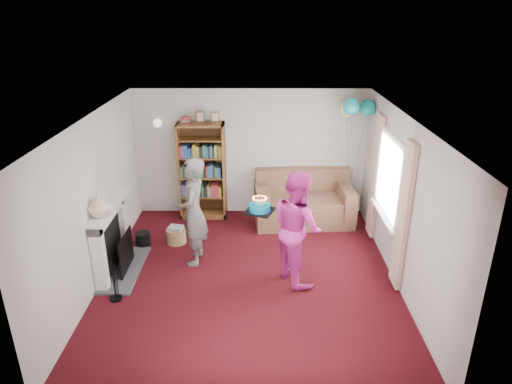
{
  "coord_description": "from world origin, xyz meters",
  "views": [
    {
      "loc": [
        0.14,
        -6.07,
        3.92
      ],
      "look_at": [
        0.11,
        0.6,
        1.19
      ],
      "focal_mm": 32.0,
      "sensor_mm": 36.0,
      "label": 1
    }
  ],
  "objects_px": {
    "bookcase": "(202,172)",
    "sofa": "(303,203)",
    "person_magenta": "(297,227)",
    "birthday_cake": "(260,207)",
    "person_striped": "(194,212)"
  },
  "relations": [
    {
      "from": "bookcase",
      "to": "sofa",
      "type": "xyz_separation_m",
      "value": [
        1.97,
        -0.23,
        -0.57
      ]
    },
    {
      "from": "person_striped",
      "to": "birthday_cake",
      "type": "bearing_deg",
      "value": 66.98
    },
    {
      "from": "sofa",
      "to": "birthday_cake",
      "type": "bearing_deg",
      "value": -117.27
    },
    {
      "from": "bookcase",
      "to": "sofa",
      "type": "bearing_deg",
      "value": -6.56
    },
    {
      "from": "person_magenta",
      "to": "birthday_cake",
      "type": "height_order",
      "value": "person_magenta"
    },
    {
      "from": "bookcase",
      "to": "person_striped",
      "type": "relative_size",
      "value": 1.19
    },
    {
      "from": "sofa",
      "to": "person_magenta",
      "type": "distance_m",
      "value": 2.15
    },
    {
      "from": "bookcase",
      "to": "person_magenta",
      "type": "bearing_deg",
      "value": -53.96
    },
    {
      "from": "sofa",
      "to": "birthday_cake",
      "type": "distance_m",
      "value": 2.35
    },
    {
      "from": "person_magenta",
      "to": "sofa",
      "type": "bearing_deg",
      "value": -33.44
    },
    {
      "from": "bookcase",
      "to": "person_striped",
      "type": "xyz_separation_m",
      "value": [
        0.06,
        -1.79,
        -0.04
      ]
    },
    {
      "from": "bookcase",
      "to": "birthday_cake",
      "type": "relative_size",
      "value": 5.44
    },
    {
      "from": "person_striped",
      "to": "sofa",
      "type": "bearing_deg",
      "value": 130.31
    },
    {
      "from": "birthday_cake",
      "to": "person_striped",
      "type": "bearing_deg",
      "value": 156.14
    },
    {
      "from": "sofa",
      "to": "person_striped",
      "type": "bearing_deg",
      "value": -145.0
    }
  ]
}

